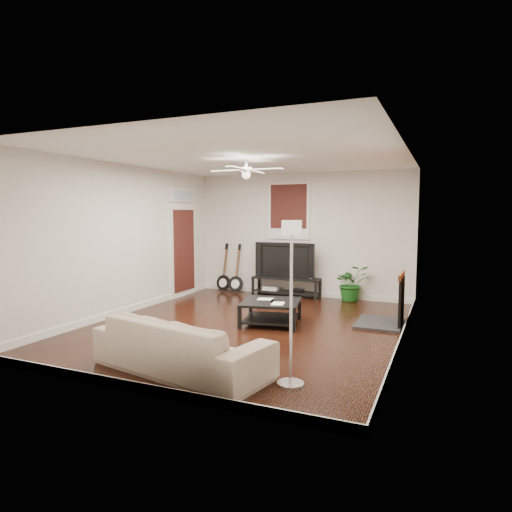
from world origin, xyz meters
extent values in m
cube|color=black|center=(0.00, 0.00, 0.00)|extent=(5.00, 6.00, 0.01)
cube|color=white|center=(0.00, 0.00, 2.80)|extent=(5.00, 6.00, 0.01)
cube|color=silver|center=(0.00, 3.00, 1.40)|extent=(5.00, 0.01, 2.80)
cube|color=silver|center=(0.00, -3.00, 1.40)|extent=(5.00, 0.01, 2.80)
cube|color=silver|center=(-2.50, 0.00, 1.40)|extent=(0.01, 6.00, 2.80)
cube|color=silver|center=(2.50, 0.00, 1.40)|extent=(0.01, 6.00, 2.80)
cube|color=#985431|center=(2.49, 1.00, 1.40)|extent=(0.02, 2.20, 2.80)
cube|color=black|center=(2.20, 1.00, 0.46)|extent=(0.80, 1.10, 0.92)
cube|color=#33110E|center=(-0.30, 2.97, 1.95)|extent=(1.00, 0.06, 1.30)
cube|color=white|center=(-2.46, 1.90, 1.25)|extent=(0.08, 1.00, 2.50)
cube|color=black|center=(-0.28, 2.78, 0.22)|extent=(1.56, 0.41, 0.44)
imported|color=black|center=(-0.28, 2.80, 0.84)|extent=(1.39, 0.18, 0.80)
cube|color=black|center=(0.33, 0.28, 0.20)|extent=(1.13, 1.13, 0.40)
imported|color=tan|center=(0.17, -2.25, 0.33)|extent=(2.37, 1.29, 0.65)
imported|color=#195719|center=(1.20, 2.82, 0.39)|extent=(0.92, 0.88, 0.79)
camera|label=1|loc=(3.04, -6.60, 1.89)|focal=30.81mm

